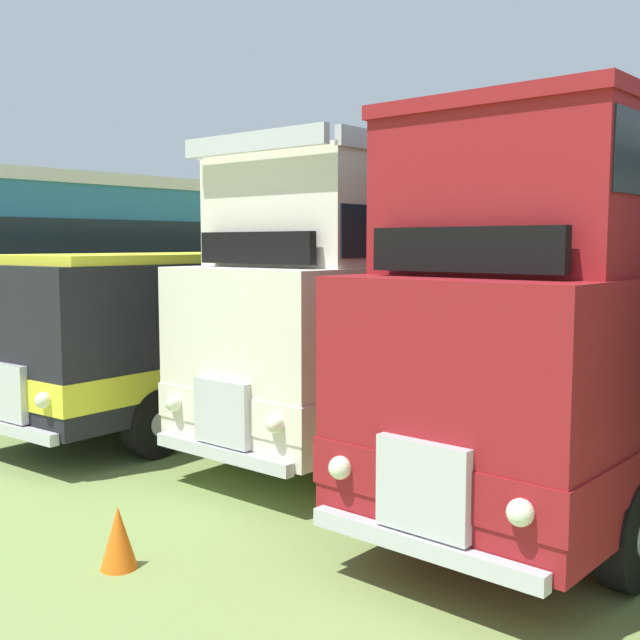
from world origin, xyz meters
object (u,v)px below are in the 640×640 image
bus_third_in_row (444,290)px  bus_first_in_row (160,279)px  bus_second_in_row (274,315)px  cone_mid_row (118,537)px

bus_third_in_row → bus_first_in_row: bearing=-177.5°
bus_second_in_row → bus_third_in_row: bearing=6.2°
bus_third_in_row → cone_mid_row: bearing=-85.7°
bus_third_in_row → cone_mid_row: (0.54, -7.17, -2.05)m
bus_second_in_row → cone_mid_row: size_ratio=18.58×
cone_mid_row → bus_first_in_row: bearing=138.2°
bus_second_in_row → bus_third_in_row: size_ratio=1.13×
bus_first_in_row → bus_second_in_row: 3.61m
bus_first_in_row → cone_mid_row: size_ratio=17.85×
bus_second_in_row → cone_mid_row: bearing=-58.8°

